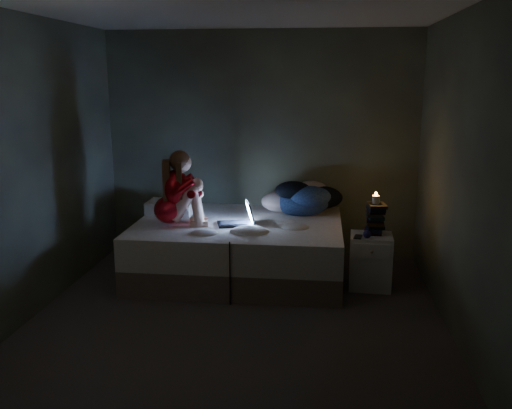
% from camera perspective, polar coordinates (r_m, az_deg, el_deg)
% --- Properties ---
extents(floor, '(3.60, 3.80, 0.02)m').
position_cam_1_polar(floor, '(4.99, -1.95, -11.69)').
color(floor, '#372F2C').
rests_on(floor, ground).
extents(ceiling, '(3.60, 3.80, 0.02)m').
position_cam_1_polar(ceiling, '(4.56, -2.21, 19.76)').
color(ceiling, silver).
rests_on(ceiling, ground).
extents(wall_back, '(3.60, 0.02, 2.60)m').
position_cam_1_polar(wall_back, '(6.47, 0.50, 6.13)').
color(wall_back, '#333531').
rests_on(wall_back, ground).
extents(wall_front, '(3.60, 0.02, 2.60)m').
position_cam_1_polar(wall_front, '(2.77, -8.07, -3.28)').
color(wall_front, '#333531').
rests_on(wall_front, ground).
extents(wall_left, '(0.02, 3.80, 2.60)m').
position_cam_1_polar(wall_left, '(5.19, -22.29, 3.46)').
color(wall_left, '#333531').
rests_on(wall_left, ground).
extents(wall_right, '(0.02, 3.80, 2.60)m').
position_cam_1_polar(wall_right, '(4.68, 20.43, 2.69)').
color(wall_right, '#333531').
rests_on(wall_right, ground).
extents(bed, '(2.14, 1.60, 0.59)m').
position_cam_1_polar(bed, '(5.91, -1.75, -4.52)').
color(bed, '#BAB4A9').
rests_on(bed, ground).
extents(pillow, '(0.50, 0.35, 0.14)m').
position_cam_1_polar(pillow, '(6.23, -8.77, -0.29)').
color(pillow, white).
rests_on(pillow, bed).
extents(woman, '(0.54, 0.41, 0.78)m').
position_cam_1_polar(woman, '(5.66, -8.97, 1.66)').
color(woman, '#8B0301').
rests_on(woman, bed).
extents(laptop, '(0.42, 0.35, 0.26)m').
position_cam_1_polar(laptop, '(5.67, -2.16, -0.85)').
color(laptop, black).
rests_on(laptop, bed).
extents(clothes_pile, '(0.77, 0.69, 0.39)m').
position_cam_1_polar(clothes_pile, '(6.16, 4.69, 0.85)').
color(clothes_pile, '#0E1C4B').
rests_on(clothes_pile, bed).
extents(nightstand, '(0.43, 0.38, 0.55)m').
position_cam_1_polar(nightstand, '(5.68, 11.68, -5.74)').
color(nightstand, white).
rests_on(nightstand, ground).
extents(book_stack, '(0.19, 0.25, 0.30)m').
position_cam_1_polar(book_stack, '(5.63, 12.12, -1.47)').
color(book_stack, black).
rests_on(book_stack, nightstand).
extents(candle, '(0.07, 0.07, 0.08)m').
position_cam_1_polar(candle, '(5.59, 12.21, 0.40)').
color(candle, beige).
rests_on(candle, book_stack).
extents(phone, '(0.09, 0.15, 0.01)m').
position_cam_1_polar(phone, '(5.49, 10.52, -3.31)').
color(phone, black).
rests_on(phone, nightstand).
extents(blue_orb, '(0.08, 0.08, 0.08)m').
position_cam_1_polar(blue_orb, '(5.47, 11.42, -3.03)').
color(blue_orb, '#1C1A4F').
rests_on(blue_orb, nightstand).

